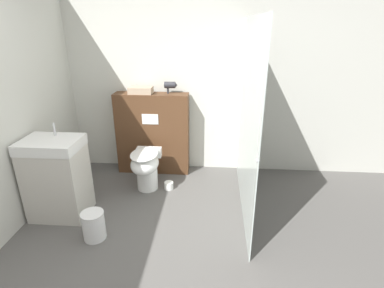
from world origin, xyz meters
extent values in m
cube|color=silver|center=(0.00, 2.35, 1.25)|extent=(8.00, 0.06, 2.50)
cube|color=#51331E|center=(-0.36, 2.16, 0.57)|extent=(1.01, 0.25, 1.14)
cube|color=white|center=(-0.36, 2.03, 0.82)|extent=(0.22, 0.01, 0.14)
cube|color=silver|center=(0.86, 1.36, 1.05)|extent=(0.01, 1.91, 2.09)
sphere|color=#B2B2B7|center=(0.86, 0.44, 1.00)|extent=(0.04, 0.04, 0.04)
cylinder|color=white|center=(-0.34, 1.64, 0.19)|extent=(0.27, 0.27, 0.37)
ellipsoid|color=white|center=(-0.34, 1.55, 0.40)|extent=(0.34, 0.47, 0.24)
ellipsoid|color=white|center=(-0.34, 1.55, 0.53)|extent=(0.34, 0.46, 0.02)
cube|color=white|center=(-0.34, 1.82, 0.44)|extent=(0.33, 0.11, 0.13)
cube|color=beige|center=(-1.18, 1.00, 0.40)|extent=(0.59, 0.45, 0.79)
cube|color=white|center=(-1.18, 1.00, 0.85)|extent=(0.60, 0.45, 0.11)
cylinder|color=silver|center=(-1.18, 1.12, 0.97)|extent=(0.02, 0.02, 0.14)
cylinder|color=#2D2D33|center=(-0.10, 2.19, 1.26)|extent=(0.14, 0.09, 0.09)
cone|color=#2D2D33|center=(-0.01, 2.19, 1.26)|extent=(0.03, 0.07, 0.07)
cylinder|color=#2D2D33|center=(-0.13, 2.19, 1.20)|extent=(0.03, 0.03, 0.11)
cube|color=tan|center=(-0.49, 2.15, 1.19)|extent=(0.31, 0.18, 0.09)
cylinder|color=white|center=(-0.06, 1.64, 0.05)|extent=(0.12, 0.12, 0.10)
cylinder|color=silver|center=(-0.66, 0.62, 0.14)|extent=(0.22, 0.22, 0.28)
cylinder|color=silver|center=(-0.66, 0.62, 0.29)|extent=(0.23, 0.23, 0.01)
camera|label=1|loc=(0.51, -1.75, 2.02)|focal=28.00mm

